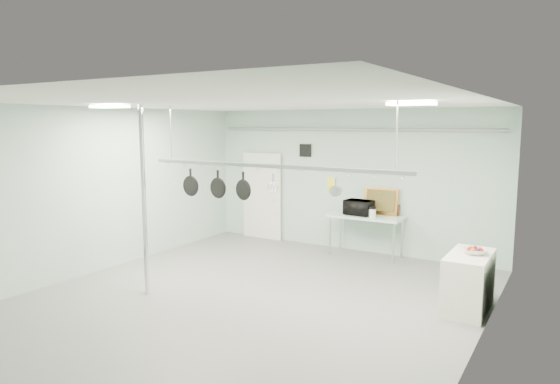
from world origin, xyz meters
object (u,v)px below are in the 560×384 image
Objects in this scene: fruit_bowl at (475,251)px; skillet_right at (243,186)px; skillet_left at (191,182)px; side_cabinet at (468,282)px; prep_table at (366,219)px; pot_rack at (269,164)px; coffee_canister at (372,213)px; chrome_pole at (144,201)px; microwave at (359,208)px; skillet_mid at (218,184)px.

skillet_right is at bearing -162.18° from fruit_bowl.
side_cabinet is at bearing 17.35° from skillet_left.
fruit_bowl is (2.62, -2.17, 0.11)m from prep_table.
skillet_right reaches higher than fruit_bowl.
pot_rack reaches higher than coffee_canister.
skillet_right is (-1.10, -3.16, 0.84)m from coffee_canister.
microwave is (2.14, 4.18, -0.53)m from chrome_pole.
skillet_right is (-3.45, -1.10, 1.39)m from side_cabinet.
coffee_canister is (2.50, 4.06, -0.60)m from chrome_pole.
chrome_pole is at bearing -157.55° from fruit_bowl.
chrome_pole is 4.85m from prep_table.
prep_table is 3.57m from skillet_right.
prep_table is at bearing 83.09° from pot_rack.
pot_rack is 3.47m from fruit_bowl.
skillet_right is (-0.50, 0.00, -0.39)m from pot_rack.
skillet_right is at bearing 6.99° from skillet_mid.
coffee_canister reaches higher than fruit_bowl.
coffee_canister is at bearing 79.32° from pot_rack.
skillet_right is (-0.75, -3.28, 0.77)m from microwave.
skillet_right is (-3.52, -1.13, 0.90)m from fruit_bowl.
skillet_left is 1.15m from skillet_right.
skillet_mid is (-4.06, -1.13, 0.89)m from fruit_bowl.
skillet_right is (-0.90, -3.30, 1.01)m from prep_table.
chrome_pole is 6.40× the size of skillet_left.
side_cabinet is (2.55, -2.20, -0.38)m from prep_table.
prep_table is 3.40m from fruit_bowl.
skillet_mid is (-3.99, -1.10, 1.39)m from side_cabinet.
chrome_pole is 0.67× the size of pot_rack.
chrome_pole is at bearing -126.75° from skillet_mid.
skillet_left is at bearing 180.00° from pot_rack.
coffee_canister is 3.16m from fruit_bowl.
side_cabinet is 3.35× the size of fruit_bowl.
microwave is (-2.71, 2.18, 0.62)m from side_cabinet.
skillet_right is (1.40, 0.90, 0.24)m from chrome_pole.
prep_table is (2.30, 4.20, -0.77)m from chrome_pole.
chrome_pole is 4.73m from microwave.
skillet_right is at bearing -105.32° from prep_table.
skillet_left and skillet_right have the same top height.
skillet_mid is at bearing 74.51° from microwave.
skillet_left is (-1.66, 0.00, -0.39)m from pot_rack.
pot_rack is (-2.95, -1.10, 1.78)m from side_cabinet.
skillet_mid is (-1.44, -3.30, 1.00)m from prep_table.
chrome_pole is 0.96m from skillet_left.
skillet_mid is 0.54m from skillet_right.
side_cabinet is 3.62m from pot_rack.
microwave is at bearing -173.49° from prep_table.
microwave is at bearing 63.87° from skillet_left.
prep_table is 3.21× the size of skillet_mid.
pot_rack is 3.49m from microwave.
pot_rack is 9.62× the size of skillet_mid.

